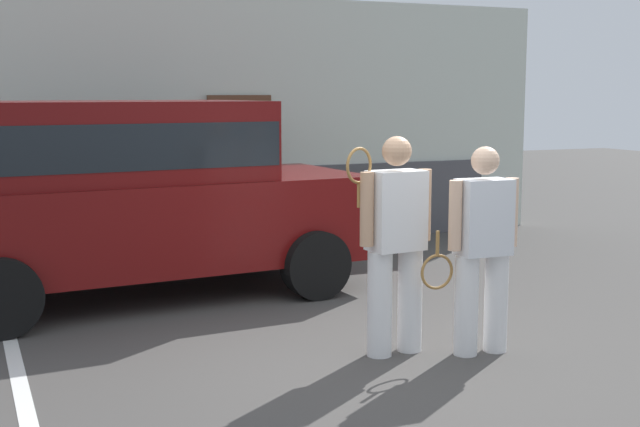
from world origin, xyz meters
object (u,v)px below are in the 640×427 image
(parked_suv, at_px, (132,189))
(potted_plant_by_porch, at_px, (384,209))
(tennis_player_woman, at_px, (482,248))
(tennis_player_man, at_px, (395,242))

(parked_suv, relative_size, potted_plant_by_porch, 5.11)
(parked_suv, height_order, tennis_player_woman, parked_suv)
(tennis_player_woman, distance_m, potted_plant_by_porch, 5.00)
(tennis_player_man, distance_m, tennis_player_woman, 0.71)
(potted_plant_by_porch, bearing_deg, parked_suv, -156.60)
(tennis_player_man, distance_m, potted_plant_by_porch, 5.00)
(parked_suv, distance_m, potted_plant_by_porch, 4.21)
(parked_suv, height_order, potted_plant_by_porch, parked_suv)
(tennis_player_woman, bearing_deg, tennis_player_man, -20.70)
(parked_suv, bearing_deg, tennis_player_man, -64.65)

